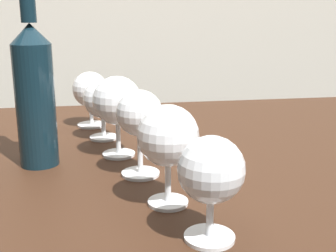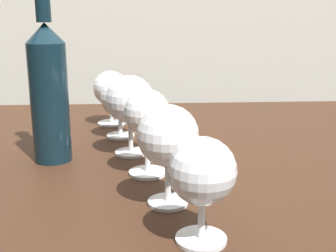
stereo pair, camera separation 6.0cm
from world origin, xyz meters
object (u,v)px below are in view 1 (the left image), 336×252
Objects in this scene: wine_glass_chardonnay at (168,137)px; wine_glass_amber at (211,171)px; wine_bottle at (35,91)px; wine_glass_port at (103,101)px; wine_glass_merlot at (117,102)px; wine_glass_cabernet at (90,91)px; wine_glass_white at (140,115)px.

wine_glass_amber is at bearing -72.32° from wine_glass_chardonnay.
wine_bottle is at bearing 127.38° from wine_glass_amber.
wine_glass_merlot is at bearing -77.75° from wine_glass_port.
wine_glass_cabernet is at bearing 103.62° from wine_glass_chardonnay.
wine_glass_amber is 0.47m from wine_glass_port.
wine_glass_amber is 1.00× the size of wine_glass_cabernet.
wine_bottle is (-0.12, -0.15, 0.05)m from wine_glass_port.
wine_glass_white is at bearing -75.97° from wine_glass_port.
wine_glass_white is at bearing -76.16° from wine_glass_cabernet.
wine_glass_cabernet is (-0.05, 0.23, -0.02)m from wine_glass_merlot.
wine_glass_port is at bearing 51.18° from wine_bottle.
wine_glass_amber and wine_glass_cabernet have the same top height.
wine_bottle is at bearing -169.50° from wine_glass_merlot.
wine_glass_white is 0.24m from wine_glass_port.
wine_glass_chardonnay is at bearing -76.38° from wine_glass_cabernet.
wine_glass_chardonnay is at bearing -76.33° from wine_glass_port.
wine_glass_white is 0.19m from wine_bottle.
wine_glass_merlot is 0.24m from wine_glass_cabernet.
wine_bottle reaches higher than wine_glass_cabernet.
wine_glass_merlot is 1.19× the size of wine_glass_port.
wine_glass_chardonnay is 0.47m from wine_glass_cabernet.
wine_glass_amber is at bearing -74.79° from wine_glass_white.
wine_glass_chardonnay is 0.24m from wine_glass_merlot.
wine_glass_cabernet is at bearing 104.39° from wine_glass_amber.
wine_glass_amber is at bearing -74.55° from wine_glass_merlot.
wine_glass_merlot is (-0.06, 0.23, 0.01)m from wine_glass_chardonnay.
wine_bottle is (-0.24, 0.31, 0.05)m from wine_glass_amber.
wine_glass_cabernet is at bearing 103.84° from wine_glass_white.
wine_glass_cabernet is (-0.03, 0.11, 0.00)m from wine_glass_port.
wine_glass_amber is 0.58m from wine_glass_cabernet.
wine_glass_cabernet is at bearing 102.83° from wine_glass_merlot.
wine_bottle is at bearing 134.95° from wine_glass_chardonnay.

